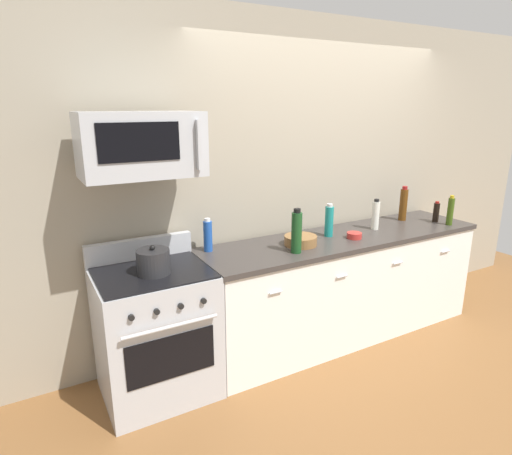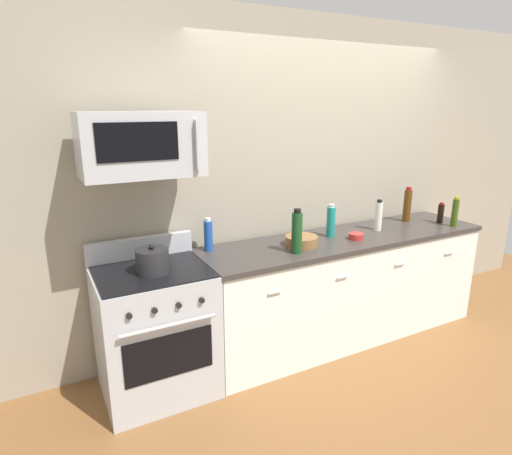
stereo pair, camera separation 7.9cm
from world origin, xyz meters
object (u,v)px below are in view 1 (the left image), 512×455
at_px(bottle_wine_green, 297,232).
at_px(bottle_wine_amber, 403,204).
at_px(bottle_vinegar_white, 376,215).
at_px(bowl_wooden_salad, 301,240).
at_px(bowl_red_small, 354,235).
at_px(range_oven, 156,332).
at_px(stockpot, 153,262).
at_px(microwave, 141,145).
at_px(bottle_soy_sauce_dark, 436,212).
at_px(bottle_olive_oil, 450,211).
at_px(bottle_soda_blue, 208,236).
at_px(bottle_sparkling_teal, 329,221).

height_order(bottle_wine_green, bottle_wine_amber, bottle_wine_green).
bearing_deg(bottle_vinegar_white, bottle_wine_amber, 12.97).
distance_m(bowl_wooden_salad, bowl_red_small, 0.50).
bearing_deg(bottle_wine_green, range_oven, 171.56).
relative_size(bottle_vinegar_white, stockpot, 1.27).
distance_m(microwave, bottle_wine_amber, 2.57).
relative_size(bottle_soy_sauce_dark, bowl_wooden_salad, 0.75).
bearing_deg(bottle_olive_oil, bowl_wooden_salad, 173.27).
relative_size(range_oven, bottle_soda_blue, 4.18).
relative_size(range_oven, bottle_wine_green, 3.16).
xyz_separation_m(bottle_soda_blue, stockpot, (-0.49, -0.25, -0.04)).
distance_m(bottle_vinegar_white, bottle_soda_blue, 1.54).
bearing_deg(stockpot, bowl_red_small, -1.48).
xyz_separation_m(bottle_olive_oil, bottle_vinegar_white, (-0.70, 0.23, -0.00)).
distance_m(microwave, bottle_olive_oil, 2.83).
xyz_separation_m(bottle_wine_green, bottle_soda_blue, (-0.56, 0.36, -0.04)).
distance_m(bottle_sparkling_teal, bottle_wine_amber, 0.95).
xyz_separation_m(bottle_sparkling_teal, stockpot, (-1.53, -0.11, -0.05)).
xyz_separation_m(range_oven, bottle_soda_blue, (0.49, 0.20, 0.57)).
height_order(bottle_olive_oil, bottle_wine_amber, bottle_wine_amber).
height_order(bottle_wine_green, bottle_soy_sauce_dark, bottle_wine_green).
xyz_separation_m(range_oven, bottle_soy_sauce_dark, (2.72, -0.07, 0.54)).
xyz_separation_m(bottle_sparkling_teal, bottle_vinegar_white, (0.49, -0.04, -0.00)).
bearing_deg(bottle_wine_amber, bottle_soda_blue, 177.92).
bearing_deg(range_oven, bottle_soy_sauce_dark, -1.37).
bearing_deg(stockpot, bottle_soda_blue, 27.08).
height_order(bottle_olive_oil, bottle_soy_sauce_dark, bottle_olive_oil).
distance_m(bottle_vinegar_white, bowl_wooden_salad, 0.84).
bearing_deg(bowl_wooden_salad, bowl_red_small, -8.38).
xyz_separation_m(microwave, bottle_sparkling_teal, (1.53, 0.01, -0.70)).
height_order(bowl_wooden_salad, bowl_red_small, bowl_wooden_salad).
bearing_deg(microwave, bottle_vinegar_white, -0.65).
distance_m(bottle_olive_oil, bowl_red_small, 1.06).
bearing_deg(bottle_olive_oil, bottle_wine_amber, 126.55).
height_order(microwave, bottle_soda_blue, microwave).
distance_m(microwave, bowl_wooden_salad, 1.43).
bearing_deg(range_oven, bottle_wine_amber, 2.93).
bearing_deg(bottle_soda_blue, bottle_olive_oil, -10.28).
xyz_separation_m(range_oven, bottle_olive_oil, (2.73, -0.21, 0.58)).
bearing_deg(bottle_vinegar_white, bowl_wooden_salad, -176.84).
distance_m(bottle_sparkling_teal, bowl_red_small, 0.24).
relative_size(range_oven, bottle_vinegar_white, 3.90).
relative_size(bottle_soda_blue, bottle_wine_amber, 0.78).
bearing_deg(stockpot, bottle_wine_amber, 4.16).
bearing_deg(bottle_wine_green, bottle_sparkling_teal, 24.13).
bearing_deg(bowl_wooden_salad, stockpot, -178.60).
height_order(bottle_sparkling_teal, bottle_soy_sauce_dark, bottle_sparkling_teal).
xyz_separation_m(range_oven, bowl_red_small, (1.68, -0.10, 0.48)).
height_order(bottle_soy_sauce_dark, bowl_red_small, bottle_soy_sauce_dark).
relative_size(bottle_vinegar_white, bottle_soy_sauce_dark, 1.41).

